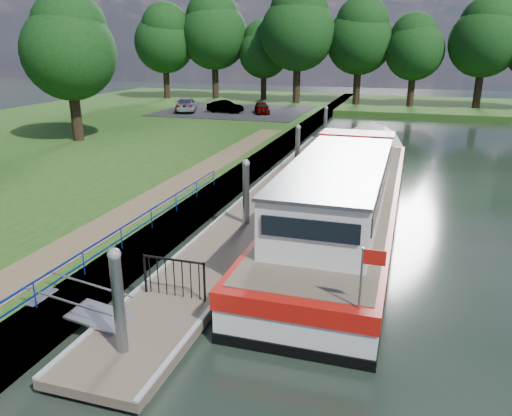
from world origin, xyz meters
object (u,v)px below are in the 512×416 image
(barge, at_px, (348,194))
(car_b, at_px, (225,107))
(car_c, at_px, (186,105))
(pontoon, at_px, (276,196))
(car_a, at_px, (262,108))

(barge, bearing_deg, car_b, 120.90)
(barge, bearing_deg, car_c, 127.40)
(pontoon, bearing_deg, car_a, 108.14)
(car_c, bearing_deg, pontoon, 103.80)
(pontoon, xyz_separation_m, car_a, (-7.82, 23.87, 1.19))
(pontoon, distance_m, car_c, 27.55)
(car_c, bearing_deg, car_b, 165.26)
(barge, relative_size, car_a, 6.71)
(car_b, relative_size, car_c, 0.75)
(barge, relative_size, car_b, 6.10)
(car_a, xyz_separation_m, car_c, (-7.39, -0.93, 0.13))
(car_a, bearing_deg, car_b, 167.34)
(pontoon, bearing_deg, barge, -24.83)
(barge, bearing_deg, pontoon, 155.17)
(car_c, bearing_deg, car_a, 167.45)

